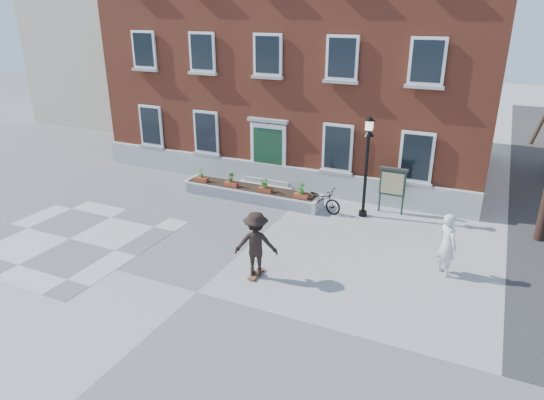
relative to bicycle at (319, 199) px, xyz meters
The scene contains 10 objects.
ground 7.28m from the bicycle, 98.68° to the right, with size 100.00×100.00×0.00m, color gray.
checker_patch 9.42m from the bicycle, 138.95° to the right, with size 6.00×6.00×0.01m, color slate.
distant_building 23.77m from the bicycle, 146.12° to the left, with size 10.00×12.00×13.00m, color beige.
bicycle is the anchor object (origin of this frame).
bystander 6.01m from the bicycle, 30.75° to the right, with size 0.72×0.47×1.98m, color silver.
brick_building 9.46m from the bicycle, 114.49° to the left, with size 18.40×10.85×12.60m.
planter_assembly 3.09m from the bicycle, behind, with size 6.20×1.12×1.15m.
lamp_post 2.68m from the bicycle, ahead, with size 0.40×0.40×3.93m.
notice_board 2.91m from the bicycle, 21.01° to the left, with size 1.10×0.16×1.87m.
skateboarder 5.64m from the bicycle, 89.78° to the right, with size 1.47×1.16×2.08m.
Camera 1 is at (7.03, -9.88, 7.55)m, focal length 32.00 mm.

